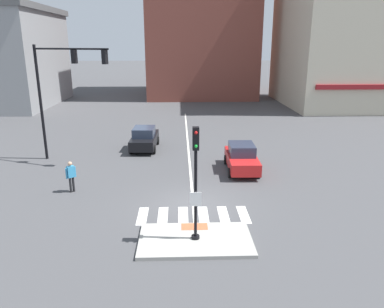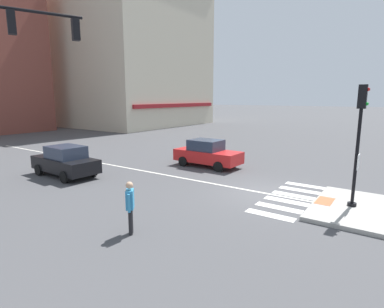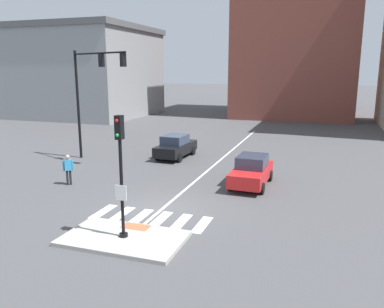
% 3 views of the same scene
% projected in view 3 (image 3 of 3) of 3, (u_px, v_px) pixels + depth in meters
% --- Properties ---
extents(ground_plane, '(300.00, 300.00, 0.00)m').
position_uv_depth(ground_plane, '(160.00, 210.00, 17.39)').
color(ground_plane, '#474749').
extents(traffic_island, '(4.44, 2.61, 0.15)m').
position_uv_depth(traffic_island, '(124.00, 238.00, 14.25)').
color(traffic_island, '#A3A099').
rests_on(traffic_island, ground).
extents(tactile_pad_front, '(1.10, 0.60, 0.01)m').
position_uv_depth(tactile_pad_front, '(136.00, 227.00, 15.12)').
color(tactile_pad_front, '#DB5B38').
rests_on(tactile_pad_front, traffic_island).
extents(signal_pole, '(0.44, 0.38, 4.47)m').
position_uv_depth(signal_pole, '(121.00, 165.00, 13.65)').
color(signal_pole, black).
rests_on(signal_pole, traffic_island).
extents(crosswalk_stripe_a, '(0.44, 1.80, 0.01)m').
position_uv_depth(crosswalk_stripe_a, '(103.00, 212.00, 17.14)').
color(crosswalk_stripe_a, silver).
rests_on(crosswalk_stripe_a, ground).
extents(crosswalk_stripe_b, '(0.44, 1.80, 0.01)m').
position_uv_depth(crosswalk_stripe_b, '(122.00, 214.00, 16.85)').
color(crosswalk_stripe_b, silver).
rests_on(crosswalk_stripe_b, ground).
extents(crosswalk_stripe_c, '(0.44, 1.80, 0.01)m').
position_uv_depth(crosswalk_stripe_c, '(141.00, 217.00, 16.56)').
color(crosswalk_stripe_c, silver).
rests_on(crosswalk_stripe_c, ground).
extents(crosswalk_stripe_d, '(0.44, 1.80, 0.01)m').
position_uv_depth(crosswalk_stripe_d, '(160.00, 219.00, 16.26)').
color(crosswalk_stripe_d, silver).
rests_on(crosswalk_stripe_d, ground).
extents(crosswalk_stripe_e, '(0.44, 1.80, 0.01)m').
position_uv_depth(crosswalk_stripe_e, '(181.00, 222.00, 15.97)').
color(crosswalk_stripe_e, silver).
rests_on(crosswalk_stripe_e, ground).
extents(crosswalk_stripe_f, '(0.44, 1.80, 0.01)m').
position_uv_depth(crosswalk_stripe_f, '(202.00, 225.00, 15.68)').
color(crosswalk_stripe_f, silver).
rests_on(crosswalk_stripe_f, ground).
extents(lane_centre_line, '(0.14, 28.00, 0.01)m').
position_uv_depth(lane_centre_line, '(219.00, 161.00, 26.62)').
color(lane_centre_line, silver).
rests_on(lane_centre_line, ground).
extents(traffic_light_mast, '(5.03, 2.16, 7.41)m').
position_uv_depth(traffic_light_mast, '(90.00, 86.00, 25.58)').
color(traffic_light_mast, black).
rests_on(traffic_light_mast, ground).
extents(building_corner_right, '(19.70, 16.42, 11.69)m').
position_uv_depth(building_corner_right, '(77.00, 72.00, 52.89)').
color(building_corner_right, gray).
rests_on(building_corner_right, ground).
extents(building_far_block, '(15.33, 17.48, 22.26)m').
position_uv_depth(building_far_block, '(298.00, 31.00, 51.88)').
color(building_far_block, brown).
rests_on(building_far_block, ground).
extents(car_black_westbound_far, '(1.98, 4.17, 1.64)m').
position_uv_depth(car_black_westbound_far, '(176.00, 146.00, 27.49)').
color(car_black_westbound_far, black).
rests_on(car_black_westbound_far, ground).
extents(car_red_eastbound_mid, '(1.92, 4.14, 1.64)m').
position_uv_depth(car_red_eastbound_mid, '(251.00, 171.00, 20.86)').
color(car_red_eastbound_mid, red).
rests_on(car_red_eastbound_mid, ground).
extents(pedestrian_at_curb_left, '(0.45, 0.40, 1.67)m').
position_uv_depth(pedestrian_at_curb_left, '(68.00, 167.00, 20.93)').
color(pedestrian_at_curb_left, black).
rests_on(pedestrian_at_curb_left, ground).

